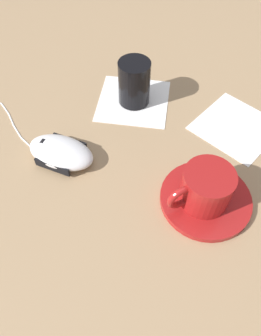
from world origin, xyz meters
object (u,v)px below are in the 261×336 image
object	(u,v)px
computer_mouse	(61,152)
drinking_glass	(134,83)
saucer	(205,199)
coffee_cup	(205,188)

from	to	relation	value
computer_mouse	drinking_glass	bearing A→B (deg)	162.13
computer_mouse	drinking_glass	world-z (taller)	drinking_glass
saucer	drinking_glass	distance (m)	0.26
drinking_glass	computer_mouse	bearing A→B (deg)	-17.87
saucer	drinking_glass	size ratio (longest dim) A/B	1.64
coffee_cup	drinking_glass	bearing A→B (deg)	-133.65
drinking_glass	coffee_cup	bearing A→B (deg)	46.35
saucer	drinking_glass	bearing A→B (deg)	-131.91
drinking_glass	saucer	bearing A→B (deg)	48.09
coffee_cup	computer_mouse	xyz separation A→B (m)	(0.01, -0.25, -0.02)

